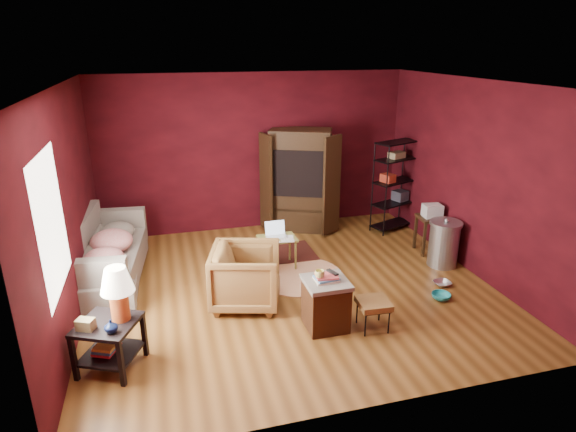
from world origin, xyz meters
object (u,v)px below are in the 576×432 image
at_px(tv_armoire, 300,179).
at_px(side_table, 113,309).
at_px(laptop_desk, 277,241).
at_px(armchair, 246,274).
at_px(hamper, 326,303).
at_px(wire_shelving, 395,182).
at_px(sofa, 107,256).

bearing_deg(tv_armoire, side_table, -108.77).
distance_m(side_table, laptop_desk, 2.92).
height_order(armchair, hamper, armchair).
height_order(hamper, laptop_desk, hamper).
xyz_separation_m(hamper, tv_armoire, (0.63, 3.23, 0.63)).
relative_size(hamper, laptop_desk, 1.02).
distance_m(tv_armoire, wire_shelving, 1.71).
xyz_separation_m(hamper, wire_shelving, (2.28, 2.77, 0.58)).
bearing_deg(hamper, wire_shelving, 50.57).
xyz_separation_m(hamper, laptop_desk, (-0.17, 1.76, 0.11)).
height_order(sofa, tv_armoire, tv_armoire).
bearing_deg(hamper, tv_armoire, 78.93).
bearing_deg(sofa, laptop_desk, -90.85).
bearing_deg(laptop_desk, side_table, -139.81).
distance_m(laptop_desk, wire_shelving, 2.69).
xyz_separation_m(side_table, wire_shelving, (4.66, 2.90, 0.22)).
bearing_deg(laptop_desk, wire_shelving, 22.14).
distance_m(side_table, hamper, 2.41).
distance_m(sofa, laptop_desk, 2.45).
bearing_deg(armchair, hamper, -117.90).
xyz_separation_m(sofa, hamper, (2.61, -1.89, -0.10)).
distance_m(sofa, side_table, 2.05).
relative_size(tv_armoire, wire_shelving, 1.12).
distance_m(armchair, tv_armoire, 2.89).
relative_size(side_table, laptop_desk, 1.61).
bearing_deg(hamper, armchair, 136.27).
xyz_separation_m(side_table, hamper, (2.38, 0.12, -0.36)).
relative_size(sofa, tv_armoire, 1.17).
bearing_deg(wire_shelving, hamper, -150.22).
relative_size(sofa, side_table, 1.90).
distance_m(laptop_desk, tv_armoire, 1.75).
height_order(side_table, laptop_desk, side_table).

